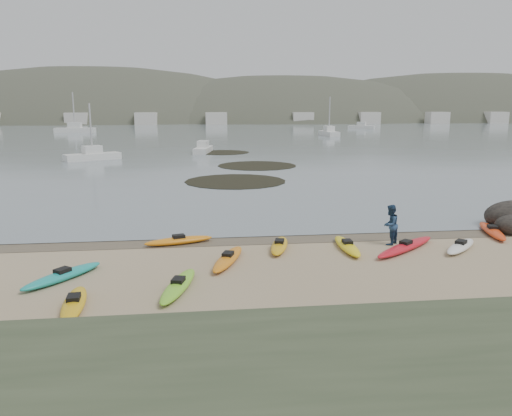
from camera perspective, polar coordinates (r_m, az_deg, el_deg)
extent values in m
plane|color=tan|center=(25.02, 0.00, -3.37)|extent=(600.00, 600.00, 0.00)
plane|color=brown|center=(24.73, 0.08, -3.54)|extent=(60.00, 60.00, 0.00)
plane|color=slate|center=(324.07, -6.35, 10.51)|extent=(1200.00, 1200.00, 0.00)
ellipsoid|color=orange|center=(21.07, -3.22, -5.81)|extent=(1.90, 3.72, 0.34)
ellipsoid|color=teal|center=(20.40, -21.21, -7.22)|extent=(2.73, 3.34, 0.34)
ellipsoid|color=red|center=(28.31, 25.37, -2.38)|extent=(1.71, 3.88, 0.34)
ellipsoid|color=orange|center=(24.06, -8.81, -3.70)|extent=(3.37, 1.58, 0.34)
ellipsoid|color=yellow|center=(23.25, 10.38, -4.31)|extent=(0.74, 3.41, 0.34)
ellipsoid|color=gold|center=(17.54, -20.07, -10.22)|extent=(0.96, 3.16, 0.34)
ellipsoid|color=white|center=(24.67, 22.35, -4.08)|extent=(2.72, 2.67, 0.34)
ellipsoid|color=gold|center=(22.96, 2.69, -4.32)|extent=(1.47, 3.10, 0.34)
ellipsoid|color=#78CE29|center=(18.25, -8.86, -8.76)|extent=(1.61, 3.71, 0.34)
ellipsoid|color=red|center=(23.78, 16.74, -4.26)|extent=(4.15, 3.52, 0.34)
imported|color=navy|center=(24.37, 15.09, -1.86)|extent=(1.17, 1.17, 1.92)
cylinder|color=black|center=(43.07, -2.37, 3.05)|extent=(8.72, 8.72, 0.04)
cylinder|color=black|center=(54.16, 0.12, 4.85)|extent=(8.52, 8.52, 0.04)
cylinder|color=black|center=(69.37, -3.84, 6.34)|extent=(7.31, 7.31, 0.04)
cube|color=silver|center=(62.90, -18.17, 5.62)|extent=(6.52, 4.94, 0.91)
cube|color=silver|center=(69.47, -6.06, 6.64)|extent=(2.88, 6.49, 0.88)
cube|color=silver|center=(108.37, 8.33, 8.45)|extent=(2.76, 8.09, 1.11)
cube|color=silver|center=(126.93, -19.97, 8.38)|extent=(9.27, 2.91, 1.28)
cube|color=silver|center=(141.36, 11.94, 9.04)|extent=(7.12, 5.26, 0.99)
ellipsoid|color=#384235|center=(224.35, -17.60, 4.91)|extent=(220.00, 120.00, 80.00)
ellipsoid|color=#384235|center=(218.40, 3.28, 5.97)|extent=(200.00, 110.00, 68.00)
ellipsoid|color=#384235|center=(256.55, 22.01, 5.60)|extent=(230.00, 130.00, 76.00)
cube|color=beige|center=(173.53, -20.08, 9.54)|extent=(7.00, 5.00, 4.00)
cube|color=beige|center=(169.73, -12.05, 9.95)|extent=(7.00, 5.00, 4.00)
cube|color=beige|center=(169.28, -3.81, 10.17)|extent=(7.00, 5.00, 4.00)
cube|color=beige|center=(172.21, 4.32, 10.19)|extent=(7.00, 5.00, 4.00)
cube|color=beige|center=(178.35, 12.03, 10.02)|extent=(7.00, 5.00, 4.00)
cube|color=beige|center=(187.38, 19.10, 9.71)|extent=(7.00, 5.00, 4.00)
cube|color=beige|center=(198.92, 25.42, 9.31)|extent=(7.00, 5.00, 4.00)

